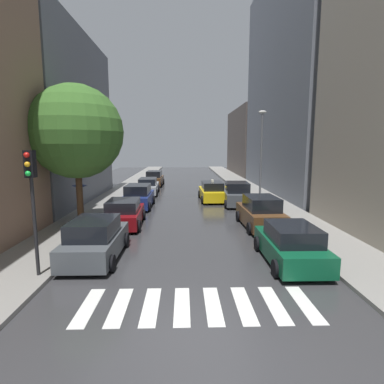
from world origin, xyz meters
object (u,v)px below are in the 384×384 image
Objects in this scene: parked_car_left_fifth at (154,179)px; pedestrian_near_tree at (80,195)px; parked_car_left_second at (124,213)px; parked_car_right_third at (237,194)px; parked_car_left_fourth at (148,186)px; taxi_midroad at (212,192)px; street_tree_left at (76,132)px; parked_car_right_nearest at (291,245)px; lamp_post_right at (261,151)px; parked_car_left_nearest at (95,240)px; traffic_light_left_corner at (31,186)px; parked_car_left_third at (138,197)px; parked_car_right_second at (260,213)px.

pedestrian_near_tree reaches higher than parked_car_left_fifth.
parked_car_right_third is at bearing -52.93° from parked_car_left_second.
taxi_midroad is (5.81, -3.91, 0.04)m from parked_car_left_fourth.
street_tree_left is at bearing 166.85° from parked_car_left_fourth.
parked_car_right_nearest is 0.60× the size of lamp_post_right.
street_tree_left is at bearing -153.07° from lamp_post_right.
parked_car_left_second is at bearing 142.25° from taxi_midroad.
parked_car_left_nearest is 0.55× the size of street_tree_left.
parked_car_left_third is at bearing 82.43° from traffic_light_left_corner.
parked_car_right_third is (7.53, -11.99, 0.03)m from parked_car_left_fifth.
traffic_light_left_corner is at bearing 177.55° from parked_car_left_fifth.
parked_car_left_third is 7.57m from parked_car_right_third.
parked_car_left_third is 1.01× the size of parked_car_left_fifth.
parked_car_right_third is at bearing 0.66° from parked_car_right_nearest.
lamp_post_right is (9.39, 6.02, 3.49)m from parked_car_left_second.
parked_car_right_third is 0.61× the size of lamp_post_right.
lamp_post_right reaches higher than parked_car_right_third.
parked_car_left_fourth is 2.38× the size of pedestrian_near_tree.
traffic_light_left_corner is 17.21m from lamp_post_right.
parked_car_left_third is at bearing 113.19° from taxi_midroad.
taxi_midroad is at bearing 44.13° from street_tree_left.
pedestrian_near_tree is 0.28× the size of lamp_post_right.
parked_car_left_third is 0.98× the size of taxi_midroad.
parked_car_right_nearest is at bearing -177.14° from parked_car_right_third.
parked_car_right_third reaches higher than parked_car_right_nearest.
traffic_light_left_corner is (-1.45, -1.93, 2.50)m from parked_car_left_nearest.
parked_car_left_third is 4.86m from pedestrian_near_tree.
parked_car_right_nearest is at bearing -158.26° from parked_car_left_fourth.
parked_car_right_second is at bearing -169.15° from taxi_midroad.
parked_car_left_fifth is 1.02× the size of traffic_light_left_corner.
parked_car_left_second is 5.24m from street_tree_left.
parked_car_right_second is at bearing 35.12° from traffic_light_left_corner.
parked_car_right_third is (-0.19, 6.69, 0.00)m from parked_car_right_second.
street_tree_left is (-2.51, -11.98, 4.62)m from parked_car_left_fourth.
parked_car_left_third is at bearing -136.02° from pedestrian_near_tree.
parked_car_right_second reaches higher than parked_car_left_second.
parked_car_right_nearest is at bearing -30.29° from street_tree_left.
street_tree_left is at bearing 173.36° from parked_car_left_fifth.
parked_car_right_third is (-0.06, 12.04, 0.10)m from parked_car_right_nearest.
parked_car_right_nearest is 9.69m from traffic_light_left_corner.
lamp_post_right is (12.43, 4.33, 2.66)m from pedestrian_near_tree.
parked_car_right_third is (7.54, 0.75, 0.03)m from parked_car_left_third.
parked_car_right_third is (7.75, 11.37, 0.05)m from parked_car_left_nearest.
parked_car_left_third is 2.19× the size of pedestrian_near_tree.
parked_car_left_nearest is at bearing -179.21° from parked_car_left_fifth.
parked_car_right_nearest is 0.99× the size of traffic_light_left_corner.
parked_car_left_third is at bearing -0.84° from parked_car_left_nearest.
parked_car_right_second is 0.62× the size of lamp_post_right.
parked_car_right_nearest is 12.56m from lamp_post_right.
parked_car_left_fifth is 18.84m from street_tree_left.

